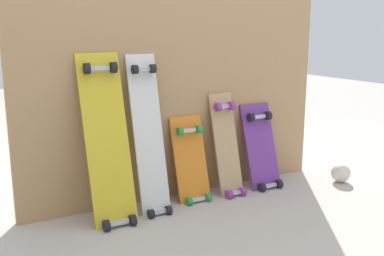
# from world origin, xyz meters

# --- Properties ---
(ground_plane) EXTENTS (12.00, 12.00, 0.00)m
(ground_plane) POSITION_xyz_m (0.00, 0.00, 0.00)
(ground_plane) COLOR #B2AAA0
(plywood_wall_panel) EXTENTS (1.98, 0.04, 1.64)m
(plywood_wall_panel) POSITION_xyz_m (0.00, 0.07, 0.82)
(plywood_wall_panel) COLOR tan
(plywood_wall_panel) RESTS_ON ground
(skateboard_yellow) EXTENTS (0.23, 0.31, 0.96)m
(skateboard_yellow) POSITION_xyz_m (-0.52, -0.09, 0.41)
(skateboard_yellow) COLOR gold
(skateboard_yellow) RESTS_ON ground
(skateboard_white) EXTENTS (0.17, 0.27, 0.95)m
(skateboard_white) POSITION_xyz_m (-0.28, -0.07, 0.40)
(skateboard_white) COLOR silver
(skateboard_white) RESTS_ON ground
(skateboard_orange) EXTENTS (0.21, 0.21, 0.58)m
(skateboard_orange) POSITION_xyz_m (0.01, -0.04, 0.21)
(skateboard_orange) COLOR orange
(skateboard_orange) RESTS_ON ground
(skateboard_natural) EXTENTS (0.16, 0.24, 0.70)m
(skateboard_natural) POSITION_xyz_m (0.26, -0.06, 0.28)
(skateboard_natural) COLOR tan
(skateboard_natural) RESTS_ON ground
(skateboard_purple) EXTENTS (0.22, 0.24, 0.61)m
(skateboard_purple) POSITION_xyz_m (0.53, -0.06, 0.23)
(skateboard_purple) COLOR #6B338C
(skateboard_purple) RESTS_ON ground
(rubber_ball) EXTENTS (0.13, 0.13, 0.13)m
(rubber_ball) POSITION_xyz_m (1.04, -0.27, 0.06)
(rubber_ball) COLOR beige
(rubber_ball) RESTS_ON ground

